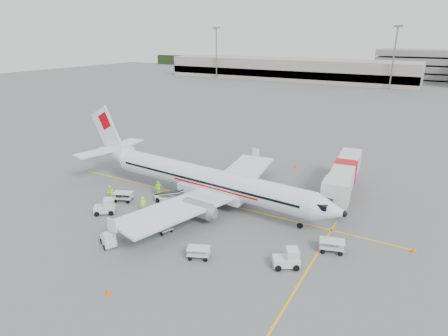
{
  "coord_description": "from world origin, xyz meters",
  "views": [
    {
      "loc": [
        21.31,
        -35.45,
        19.22
      ],
      "look_at": [
        0.0,
        2.0,
        3.8
      ],
      "focal_mm": 30.0,
      "sensor_mm": 36.0,
      "label": 1
    }
  ],
  "objects_px": {
    "tug_aft": "(104,206)",
    "tug_fore": "(286,258)",
    "aircraft": "(207,164)",
    "jet_bridge": "(344,179)",
    "tug_mid": "(108,238)",
    "belt_loader": "(170,193)"
  },
  "relations": [
    {
      "from": "belt_loader",
      "to": "tug_aft",
      "type": "distance_m",
      "value": 7.59
    },
    {
      "from": "aircraft",
      "to": "tug_aft",
      "type": "bearing_deg",
      "value": -130.96
    },
    {
      "from": "aircraft",
      "to": "tug_fore",
      "type": "bearing_deg",
      "value": -27.67
    },
    {
      "from": "tug_fore",
      "to": "tug_mid",
      "type": "height_order",
      "value": "tug_fore"
    },
    {
      "from": "jet_bridge",
      "to": "tug_mid",
      "type": "height_order",
      "value": "jet_bridge"
    },
    {
      "from": "jet_bridge",
      "to": "tug_mid",
      "type": "relative_size",
      "value": 8.71
    },
    {
      "from": "tug_fore",
      "to": "belt_loader",
      "type": "bearing_deg",
      "value": 130.8
    },
    {
      "from": "aircraft",
      "to": "tug_fore",
      "type": "xyz_separation_m",
      "value": [
        13.16,
        -8.12,
        -4.01
      ]
    },
    {
      "from": "jet_bridge",
      "to": "tug_mid",
      "type": "distance_m",
      "value": 28.61
    },
    {
      "from": "tug_aft",
      "to": "tug_fore",
      "type": "bearing_deg",
      "value": -36.85
    },
    {
      "from": "jet_bridge",
      "to": "belt_loader",
      "type": "xyz_separation_m",
      "value": [
        -17.46,
        -12.55,
        -0.92
      ]
    },
    {
      "from": "aircraft",
      "to": "tug_aft",
      "type": "xyz_separation_m",
      "value": [
        -8.47,
        -8.48,
        -4.01
      ]
    },
    {
      "from": "aircraft",
      "to": "belt_loader",
      "type": "height_order",
      "value": "aircraft"
    },
    {
      "from": "tug_mid",
      "to": "tug_fore",
      "type": "bearing_deg",
      "value": 47.35
    },
    {
      "from": "tug_fore",
      "to": "tug_aft",
      "type": "relative_size",
      "value": 1.0
    },
    {
      "from": "aircraft",
      "to": "tug_aft",
      "type": "distance_m",
      "value": 12.63
    },
    {
      "from": "tug_fore",
      "to": "tug_mid",
      "type": "relative_size",
      "value": 1.15
    },
    {
      "from": "belt_loader",
      "to": "tug_aft",
      "type": "bearing_deg",
      "value": -123.0
    },
    {
      "from": "belt_loader",
      "to": "tug_mid",
      "type": "xyz_separation_m",
      "value": [
        0.57,
        -10.49,
        -0.59
      ]
    },
    {
      "from": "aircraft",
      "to": "tug_fore",
      "type": "distance_m",
      "value": 15.97
    },
    {
      "from": "aircraft",
      "to": "tug_mid",
      "type": "distance_m",
      "value": 14.14
    },
    {
      "from": "jet_bridge",
      "to": "tug_fore",
      "type": "relative_size",
      "value": 7.58
    }
  ]
}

